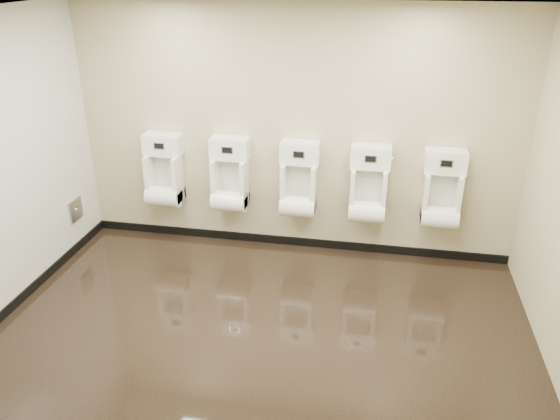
% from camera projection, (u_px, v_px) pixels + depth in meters
% --- Properties ---
extents(ground, '(5.00, 3.50, 0.00)m').
position_uv_depth(ground, '(261.00, 331.00, 5.09)').
color(ground, black).
rests_on(ground, ground).
extents(ceiling, '(5.00, 3.50, 0.00)m').
position_uv_depth(ceiling, '(255.00, 14.00, 3.92)').
color(ceiling, silver).
extents(back_wall, '(5.00, 0.02, 2.80)m').
position_uv_depth(back_wall, '(293.00, 133.00, 6.07)').
color(back_wall, '#BAB28E').
rests_on(back_wall, ground).
extents(front_wall, '(5.00, 0.02, 2.80)m').
position_uv_depth(front_wall, '(187.00, 317.00, 2.95)').
color(front_wall, '#BAB28E').
rests_on(front_wall, ground).
extents(skirting_back, '(5.00, 0.02, 0.10)m').
position_uv_depth(skirting_back, '(292.00, 241.00, 6.62)').
color(skirting_back, black).
rests_on(skirting_back, ground).
extents(skirting_left, '(0.02, 3.50, 0.10)m').
position_uv_depth(skirting_left, '(20.00, 299.00, 5.49)').
color(skirting_left, black).
rests_on(skirting_left, ground).
extents(access_panel, '(0.04, 0.25, 0.25)m').
position_uv_depth(access_panel, '(75.00, 210.00, 6.37)').
color(access_panel, '#9E9EA3').
rests_on(access_panel, left_wall).
extents(urinal_0, '(0.45, 0.34, 0.84)m').
position_uv_depth(urinal_0, '(164.00, 175.00, 6.42)').
color(urinal_0, white).
rests_on(urinal_0, back_wall).
extents(urinal_1, '(0.45, 0.34, 0.84)m').
position_uv_depth(urinal_1, '(230.00, 180.00, 6.29)').
color(urinal_1, white).
rests_on(urinal_1, back_wall).
extents(urinal_2, '(0.45, 0.34, 0.84)m').
position_uv_depth(urinal_2, '(299.00, 185.00, 6.15)').
color(urinal_2, white).
rests_on(urinal_2, back_wall).
extents(urinal_3, '(0.45, 0.34, 0.84)m').
position_uv_depth(urinal_3, '(368.00, 190.00, 6.02)').
color(urinal_3, white).
rests_on(urinal_3, back_wall).
extents(urinal_4, '(0.45, 0.34, 0.84)m').
position_uv_depth(urinal_4, '(442.00, 195.00, 5.89)').
color(urinal_4, white).
rests_on(urinal_4, back_wall).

